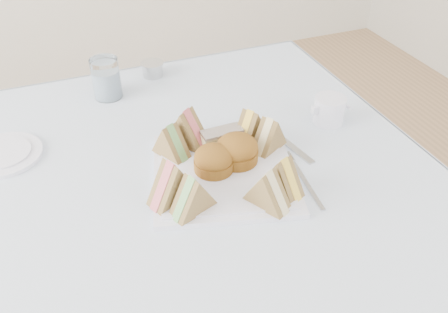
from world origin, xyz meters
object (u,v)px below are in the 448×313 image
object	(u,v)px
table	(195,286)
water_glass	(106,78)
serving_plate	(224,174)
creamer_jug	(329,110)

from	to	relation	value
table	water_glass	bearing A→B (deg)	104.38
serving_plate	creamer_jug	distance (m)	0.32
table	serving_plate	distance (m)	0.39
table	serving_plate	bearing A→B (deg)	-30.44
serving_plate	water_glass	xyz separation A→B (m)	(-0.16, 0.41, 0.05)
serving_plate	creamer_jug	bearing A→B (deg)	32.96
table	water_glass	xyz separation A→B (m)	(-0.10, 0.37, 0.43)
serving_plate	water_glass	distance (m)	0.44
table	creamer_jug	size ratio (longest dim) A/B	12.21
table	creamer_jug	bearing A→B (deg)	9.33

